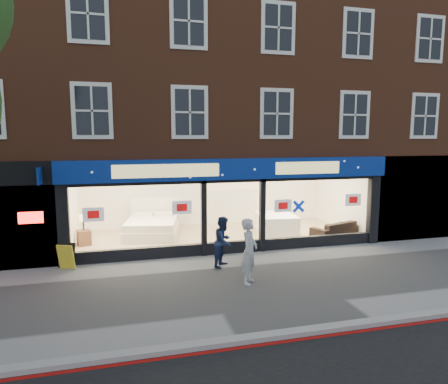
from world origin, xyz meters
name	(u,v)px	position (x,y,z in m)	size (l,w,h in m)	color
ground	(264,283)	(0.00, 0.00, 0.00)	(120.00, 120.00, 0.00)	gray
kerb_line	(317,337)	(0.00, -3.10, 0.01)	(60.00, 0.10, 0.01)	#8C0A07
kerb_stone	(313,330)	(0.00, -2.90, 0.06)	(60.00, 0.25, 0.12)	gray
showroom_floor	(218,236)	(0.00, 5.25, 0.05)	(11.00, 4.50, 0.10)	tan
building	(208,73)	(-0.02, 6.93, 6.67)	(19.00, 8.26, 10.30)	brown
display_bed	(152,226)	(-2.59, 5.80, 0.48)	(2.45, 2.77, 1.38)	white
bedside_table	(84,238)	(-5.10, 5.05, 0.38)	(0.45, 0.45, 0.55)	brown
mattress_stack	(276,223)	(2.48, 5.26, 0.46)	(1.63, 1.97, 0.73)	white
sofa	(335,229)	(4.44, 3.90, 0.40)	(2.08, 0.81, 0.61)	black
a_board	(66,256)	(-5.42, 2.70, 0.40)	(0.52, 0.33, 0.80)	gold
pedestrian_grey	(249,251)	(-0.39, 0.14, 0.91)	(0.66, 0.44, 1.82)	#B2B5BA
pedestrian_blue	(224,241)	(-0.69, 1.76, 0.79)	(0.77, 0.60, 1.58)	#1A274A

